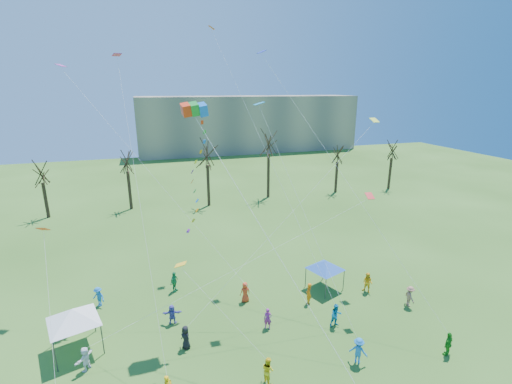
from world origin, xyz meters
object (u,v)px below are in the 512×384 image
object	(u,v)px
distant_building	(249,124)
canopy_tent_white	(73,315)
big_box_kite	(201,179)
canopy_tent_blue	(325,265)

from	to	relation	value
distant_building	canopy_tent_white	distance (m)	81.63
big_box_kite	distant_building	bearing A→B (deg)	71.31
distant_building	canopy_tent_blue	world-z (taller)	distant_building
big_box_kite	canopy_tent_blue	bearing A→B (deg)	9.95
big_box_kite	canopy_tent_white	bearing A→B (deg)	-179.60
big_box_kite	canopy_tent_white	size ratio (longest dim) A/B	4.59
distant_building	big_box_kite	bearing A→B (deg)	-108.69
distant_building	canopy_tent_blue	size ratio (longest dim) A/B	17.67
distant_building	canopy_tent_blue	xyz separation A→B (m)	(-14.22, -72.14, -5.20)
big_box_kite	canopy_tent_blue	size ratio (longest dim) A/B	5.53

